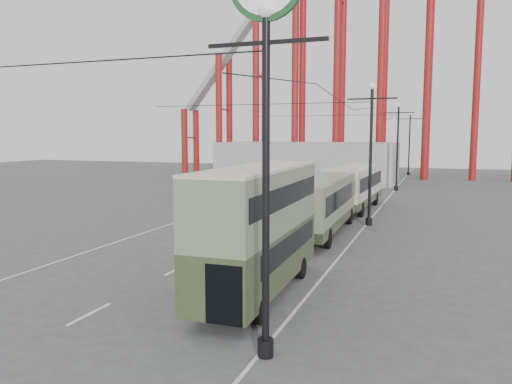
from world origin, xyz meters
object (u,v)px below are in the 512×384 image
at_px(lamp_post_near, 266,60).
at_px(double_decker_bus, 259,224).
at_px(single_decker_cream, 354,186).
at_px(pedestrian, 278,218).
at_px(single_decker_green, 321,202).

relative_size(lamp_post_near, double_decker_bus, 1.20).
distance_m(lamp_post_near, single_decker_cream, 28.54).
height_order(lamp_post_near, double_decker_bus, lamp_post_near).
relative_size(single_decker_cream, pedestrian, 5.90).
bearing_deg(single_decker_green, lamp_post_near, -82.98).
distance_m(lamp_post_near, single_decker_green, 18.51).
distance_m(single_decker_green, single_decker_cream, 10.49).
bearing_deg(double_decker_bus, lamp_post_near, -69.34).
relative_size(lamp_post_near, single_decker_cream, 0.98).
distance_m(double_decker_bus, single_decker_cream, 22.88).
distance_m(lamp_post_near, double_decker_bus, 7.43).
height_order(double_decker_bus, single_decker_green, double_decker_bus).
xyz_separation_m(lamp_post_near, double_decker_bus, (-1.98, 4.96, -5.16)).
bearing_deg(single_decker_green, single_decker_cream, 87.03).
relative_size(single_decker_green, pedestrian, 6.42).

